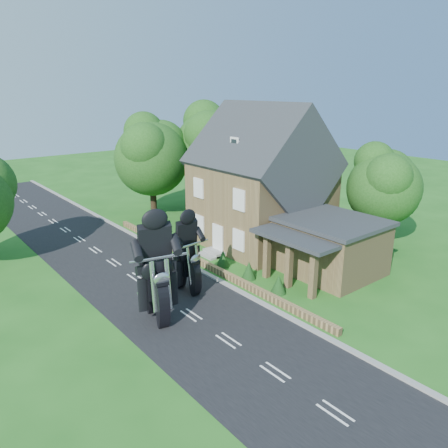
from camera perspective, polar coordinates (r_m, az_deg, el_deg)
ground at (r=22.80m, az=-4.31°, el=-11.81°), size 120.00×120.00×0.00m
road at (r=22.80m, az=-4.32°, el=-11.78°), size 7.00×80.00×0.02m
kerb at (r=24.77m, az=2.73°, el=-9.12°), size 0.30×80.00×0.12m
garden_wall at (r=28.64m, az=-2.95°, el=-5.02°), size 0.30×22.00×0.40m
house at (r=31.95m, az=4.91°, el=5.10°), size 9.54×8.64×10.24m
annex at (r=27.85m, az=13.53°, el=-2.71°), size 7.05×5.94×3.44m
tree_annex_side at (r=33.42m, az=20.40°, el=5.23°), size 5.64×5.20×7.48m
tree_house_right at (r=37.94m, az=9.01°, el=8.20°), size 6.51×6.00×8.40m
tree_behind_house at (r=41.61m, az=-1.07°, el=10.65°), size 7.81×7.20×10.08m
tree_behind_left at (r=39.15m, az=-9.04°, el=9.28°), size 6.94×6.40×9.16m
shrub_a at (r=24.95m, az=7.15°, el=-7.79°), size 0.90×0.90×1.10m
shrub_b at (r=26.57m, az=3.27°, el=-6.05°), size 0.90×0.90×1.10m
shrub_c at (r=28.33m, az=-0.13°, el=-4.49°), size 0.90×0.90×1.10m
shrub_d at (r=32.13m, az=-5.72°, el=-1.88°), size 0.90×0.90×1.10m
shrub_e at (r=34.15m, az=-8.03°, el=-0.80°), size 0.90×0.90×1.10m
shrub_f at (r=36.23m, az=-10.07°, el=0.17°), size 0.90×0.90×1.10m
motorcycle_lead at (r=24.92m, az=-4.79°, el=-7.28°), size 0.52×1.60×1.47m
motorcycle_follow at (r=22.15m, az=-8.63°, el=-10.34°), size 0.89×1.93×1.74m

